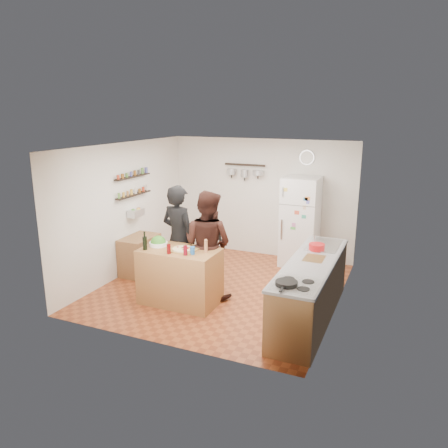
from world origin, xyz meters
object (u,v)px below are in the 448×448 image
at_px(person_center, 208,244).
at_px(pepper_mill, 206,247).
at_px(skillet, 286,283).
at_px(salad_bowl, 158,244).
at_px(salt_canister, 192,251).
at_px(counter_run, 311,291).
at_px(person_back, 208,242).
at_px(fridge, 300,222).
at_px(wall_clock, 307,158).
at_px(side_table, 140,255).
at_px(person_left, 179,238).
at_px(prep_island, 180,276).
at_px(wine_bottle, 145,243).
at_px(red_bowl, 317,247).

bearing_deg(person_center, pepper_mill, 120.19).
bearing_deg(skillet, person_center, 144.58).
bearing_deg(skillet, salad_bowl, 161.36).
bearing_deg(salt_canister, counter_run, 12.68).
xyz_separation_m(person_back, fridge, (1.28, 1.59, 0.13)).
relative_size(salt_canister, wall_clock, 0.41).
relative_size(salad_bowl, salt_canister, 2.48).
xyz_separation_m(counter_run, side_table, (-3.44, 0.58, -0.09)).
height_order(person_left, side_table, person_left).
bearing_deg(person_left, fridge, -116.25).
bearing_deg(person_center, wall_clock, -104.89).
bearing_deg(side_table, skillet, -25.86).
bearing_deg(wall_clock, salad_bowl, -121.41).
bearing_deg(person_left, prep_island, 131.42).
distance_m(person_left, fridge, 2.63).
relative_size(person_center, side_table, 2.27).
xyz_separation_m(wine_bottle, counter_run, (2.58, 0.50, -0.57)).
height_order(person_left, skillet, person_left).
relative_size(wine_bottle, salt_canister, 1.76).
distance_m(pepper_mill, wall_clock, 3.21).
xyz_separation_m(salad_bowl, wall_clock, (1.75, 2.86, 1.21)).
bearing_deg(wall_clock, counter_run, -74.08).
bearing_deg(person_left, person_back, -112.34).
height_order(counter_run, side_table, counter_run).
bearing_deg(counter_run, salt_canister, -167.32).
height_order(wine_bottle, person_center, person_center).
height_order(skillet, fridge, fridge).
bearing_deg(wall_clock, red_bowl, -71.46).
height_order(prep_island, wine_bottle, wine_bottle).
relative_size(wine_bottle, fridge, 0.12).
distance_m(wine_bottle, red_bowl, 2.73).
height_order(person_back, side_table, person_back).
distance_m(prep_island, red_bowl, 2.25).
height_order(prep_island, fridge, fridge).
relative_size(wine_bottle, person_left, 0.12).
height_order(wine_bottle, red_bowl, wine_bottle).
relative_size(prep_island, red_bowl, 5.04).
bearing_deg(prep_island, wall_clock, 65.50).
bearing_deg(pepper_mill, prep_island, -173.66).
xyz_separation_m(counter_run, red_bowl, (-0.05, 0.54, 0.52)).
bearing_deg(person_back, fridge, -100.48).
xyz_separation_m(red_bowl, fridge, (-0.70, 1.76, -0.07)).
relative_size(person_left, person_back, 1.21).
relative_size(pepper_mill, skillet, 0.60).
bearing_deg(skillet, counter_run, 84.50).
relative_size(fridge, side_table, 2.25).
bearing_deg(salad_bowl, salt_canister, -13.28).
height_order(salad_bowl, skillet, skillet).
bearing_deg(salt_canister, fridge, 69.19).
height_order(salad_bowl, salt_canister, salt_canister).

